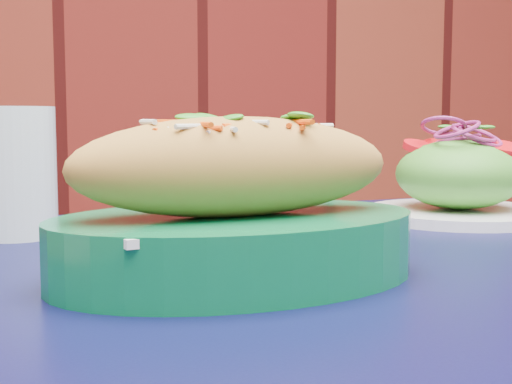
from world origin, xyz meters
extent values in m
cube|color=black|center=(0.21, 1.48, 0.73)|extent=(0.86, 0.86, 0.03)
cube|color=white|center=(0.09, 1.45, 0.79)|extent=(0.23, 0.16, 0.01)
ellipsoid|color=#C08D3C|center=(0.09, 1.45, 0.83)|extent=(0.26, 0.12, 0.07)
cylinder|color=white|center=(0.43, 1.69, 0.76)|extent=(0.22, 0.22, 0.01)
ellipsoid|color=#4C992D|center=(0.43, 1.69, 0.80)|extent=(0.15, 0.15, 0.08)
cylinder|color=red|center=(0.47, 1.66, 0.84)|extent=(0.04, 0.04, 0.01)
cylinder|color=red|center=(0.39, 1.72, 0.84)|extent=(0.04, 0.04, 0.01)
cylinder|color=red|center=(0.43, 1.74, 0.84)|extent=(0.04, 0.04, 0.01)
torus|color=#922066|center=(0.43, 1.69, 0.85)|extent=(0.05, 0.05, 0.00)
torus|color=#922066|center=(0.43, 1.69, 0.85)|extent=(0.05, 0.05, 0.00)
torus|color=#922066|center=(0.43, 1.69, 0.86)|extent=(0.05, 0.05, 0.00)
torus|color=#922066|center=(0.43, 1.69, 0.86)|extent=(0.05, 0.05, 0.00)
torus|color=#922066|center=(0.43, 1.69, 0.87)|extent=(0.05, 0.05, 0.00)
cylinder|color=silver|center=(-0.07, 1.70, 0.82)|extent=(0.08, 0.08, 0.13)
camera|label=1|loc=(-0.04, 0.95, 0.87)|focal=50.00mm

